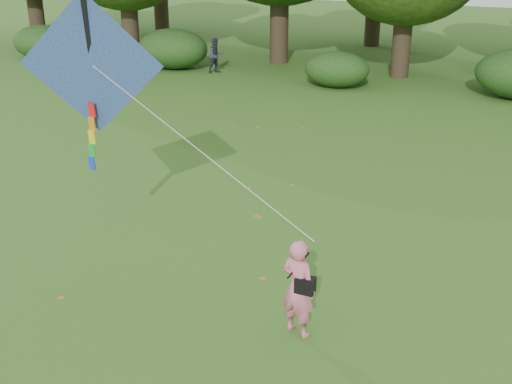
% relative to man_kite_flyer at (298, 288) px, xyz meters
% --- Properties ---
extents(ground, '(100.00, 100.00, 0.00)m').
position_rel_man_kite_flyer_xyz_m(ground, '(-0.28, -0.16, -0.82)').
color(ground, '#265114').
rests_on(ground, ground).
extents(man_kite_flyer, '(0.69, 0.55, 1.64)m').
position_rel_man_kite_flyer_xyz_m(man_kite_flyer, '(0.00, 0.00, 0.00)').
color(man_kite_flyer, '#E76D87').
rests_on(man_kite_flyer, ground).
extents(bystander_left, '(0.91, 0.95, 1.54)m').
position_rel_man_kite_flyer_xyz_m(bystander_left, '(-10.00, 17.50, -0.05)').
color(bystander_left, '#2B2D3A').
rests_on(bystander_left, ground).
extents(crossbody_bag, '(0.43, 0.20, 0.68)m').
position_rel_man_kite_flyer_xyz_m(crossbody_bag, '(0.12, -0.03, 0.11)').
color(crossbody_bag, black).
rests_on(crossbody_bag, ground).
extents(flying_kite, '(5.71, 1.41, 3.38)m').
position_rel_man_kite_flyer_xyz_m(flying_kite, '(-4.22, 0.96, 2.94)').
color(flying_kite, '#2966B4').
rests_on(flying_kite, ground).
extents(shrub_band, '(39.15, 3.22, 1.88)m').
position_rel_man_kite_flyer_xyz_m(shrub_band, '(-1.00, 17.44, 0.04)').
color(shrub_band, '#264919').
rests_on(shrub_band, ground).
extents(fallen_leaves, '(6.33, 12.87, 0.01)m').
position_rel_man_kite_flyer_xyz_m(fallen_leaves, '(-2.90, 4.91, -0.82)').
color(fallen_leaves, olive).
rests_on(fallen_leaves, ground).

